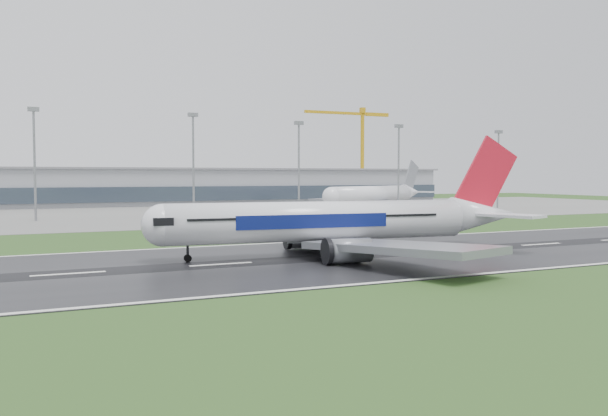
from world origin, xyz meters
name	(u,v)px	position (x,y,z in m)	size (l,w,h in m)	color
ground	(452,250)	(0.00, 0.00, 0.00)	(520.00, 520.00, 0.00)	#244419
runway	(452,250)	(0.00, 0.00, 0.05)	(400.00, 45.00, 0.10)	black
apron	(226,211)	(0.00, 125.00, 0.04)	(400.00, 130.00, 0.08)	slate
terminal	(185,187)	(0.00, 185.00, 7.50)	(240.00, 36.00, 15.00)	gray
main_airliner	(346,197)	(-19.32, 1.55, 9.23)	(61.82, 58.87, 18.25)	silver
parked_airliner	(375,185)	(51.28, 109.33, 8.97)	(60.63, 56.45, 17.77)	white
tower_crane	(362,154)	(98.49, 200.00, 23.93)	(48.79, 2.66, 47.85)	#C28F11
floodmast_1	(35,167)	(-61.95, 100.00, 14.92)	(0.64, 0.64, 29.84)	gray
floodmast_2	(193,167)	(-18.06, 100.00, 15.07)	(0.64, 0.64, 30.14)	gray
floodmast_3	(299,169)	(16.83, 100.00, 14.47)	(0.64, 0.64, 28.94)	gray
floodmast_4	(399,170)	(55.29, 100.00, 14.61)	(0.64, 0.64, 29.22)	gray
floodmast_5	(498,171)	(100.35, 100.00, 14.27)	(0.64, 0.64, 28.54)	gray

